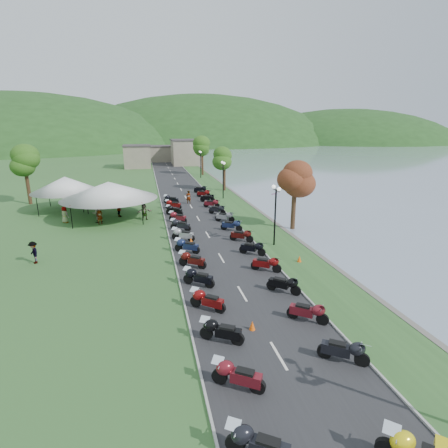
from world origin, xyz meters
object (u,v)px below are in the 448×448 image
pedestrian_c (35,263)px  pedestrian_b (98,223)px  vendor_tent_main (110,200)px  pedestrian_a (101,224)px

pedestrian_c → pedestrian_b: bearing=132.9°
vendor_tent_main → pedestrian_b: vendor_tent_main is taller
vendor_tent_main → pedestrian_a: bearing=-112.3°
pedestrian_a → pedestrian_b: size_ratio=0.88×
pedestrian_a → pedestrian_c: pedestrian_a is taller
pedestrian_a → pedestrian_c: 10.63m
pedestrian_b → pedestrian_c: pedestrian_b is taller
vendor_tent_main → pedestrian_c: size_ratio=4.03×
pedestrian_c → pedestrian_a: bearing=130.4°
vendor_tent_main → pedestrian_c: vendor_tent_main is taller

